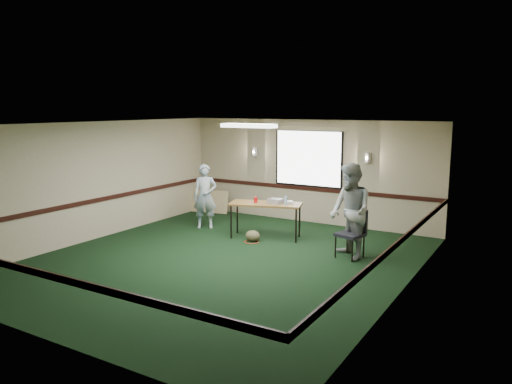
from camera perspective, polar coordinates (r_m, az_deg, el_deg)
The scene contains 13 objects.
ground at distance 10.04m, azimuth -3.83°, elevation -7.85°, with size 8.00×8.00×0.00m, color black.
room_shell at distance 11.47m, azimuth 2.10°, elevation 2.47°, with size 8.00×8.02×8.00m.
folding_table at distance 11.56m, azimuth 1.11°, elevation -1.56°, with size 1.77×1.12×0.83m.
projector at distance 11.55m, azimuth 2.23°, elevation -1.02°, with size 0.30×0.25×0.10m, color gray.
game_console at distance 11.55m, azimuth 3.77°, elevation -1.17°, with size 0.19×0.16×0.05m, color silver.
red_cup at distance 11.60m, azimuth -0.04°, elevation -0.89°, with size 0.09×0.09×0.13m, color #AA0B0B.
water_bottle at distance 11.37m, azimuth 3.43°, elevation -0.95°, with size 0.06×0.06×0.20m, color #81ACD3.
duffel_bag at distance 11.39m, azimuth -0.37°, elevation -5.04°, with size 0.35×0.27×0.25m, color #4E462C.
cable_coil at distance 11.34m, azimuth -0.50°, elevation -5.71°, with size 0.33×0.33×0.02m, color red.
folded_table at distance 14.50m, azimuth -5.56°, elevation -1.07°, with size 1.26×0.05×0.65m, color tan.
conference_chair at distance 10.33m, azimuth 11.03°, elevation -4.19°, with size 0.59×0.60×0.99m.
person_left at distance 12.59m, azimuth -5.84°, elevation -0.48°, with size 0.59×0.39×1.62m, color #46699A.
person_right at distance 10.14m, azimuth 10.74°, elevation -2.20°, with size 0.94×0.73×1.93m, color #789CBC.
Camera 1 is at (5.45, -7.87, 3.03)m, focal length 35.00 mm.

